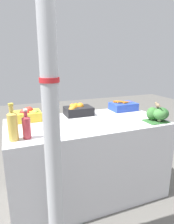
{
  "coord_description": "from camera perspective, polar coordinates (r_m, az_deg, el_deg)",
  "views": [
    {
      "loc": [
        -0.73,
        -1.83,
        1.47
      ],
      "look_at": [
        0.0,
        0.0,
        0.95
      ],
      "focal_mm": 32.0,
      "sensor_mm": 36.0,
      "label": 1
    }
  ],
  "objects": [
    {
      "name": "carrot_crate",
      "position": [
        2.54,
        10.32,
        1.67
      ],
      "size": [
        0.31,
        0.22,
        0.13
      ],
      "color": "#2847B7",
      "rests_on": "market_table"
    },
    {
      "name": "support_pole",
      "position": [
        1.24,
        -10.51,
        4.64
      ],
      "size": [
        0.12,
        0.12,
        2.51
      ],
      "color": "#B7BABF",
      "rests_on": "ground_plane"
    },
    {
      "name": "ground_plane",
      "position": [
        2.46,
        -0.0,
        -21.83
      ],
      "size": [
        10.0,
        10.0,
        0.0
      ],
      "primitive_type": "plane",
      "color": "#605E59"
    },
    {
      "name": "broccoli_pile",
      "position": [
        2.17,
        19.66,
        -0.55
      ],
      "size": [
        0.24,
        0.2,
        0.15
      ],
      "color": "#2D602D",
      "rests_on": "market_table"
    },
    {
      "name": "juice_bottle_ruby",
      "position": [
        1.67,
        -16.91,
        -3.94
      ],
      "size": [
        0.07,
        0.07,
        0.25
      ],
      "color": "#B2333D",
      "rests_on": "market_table"
    },
    {
      "name": "juice_bottle_golden",
      "position": [
        1.66,
        -20.46,
        -3.49
      ],
      "size": [
        0.08,
        0.08,
        0.3
      ],
      "color": "gold",
      "rests_on": "market_table"
    },
    {
      "name": "sparrow_bird",
      "position": [
        2.14,
        19.5,
        1.9
      ],
      "size": [
        0.06,
        0.13,
        0.05
      ],
      "rotation": [
        0.0,
        0.0,
        1.26
      ],
      "color": "#4C3D2D",
      "rests_on": "broccoli_pile"
    },
    {
      "name": "apple_crate",
      "position": [
        2.17,
        -16.91,
        -0.82
      ],
      "size": [
        0.31,
        0.22,
        0.13
      ],
      "color": "gold",
      "rests_on": "market_table"
    },
    {
      "name": "market_table",
      "position": [
        2.23,
        -0.0,
        -13.1
      ],
      "size": [
        1.62,
        0.8,
        0.85
      ],
      "primitive_type": "cube",
      "color": "silver",
      "rests_on": "ground_plane"
    },
    {
      "name": "orange_crate",
      "position": [
        2.29,
        -2.67,
        0.63
      ],
      "size": [
        0.31,
        0.22,
        0.14
      ],
      "color": "black",
      "rests_on": "market_table"
    }
  ]
}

